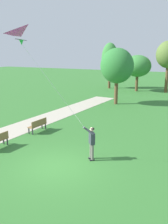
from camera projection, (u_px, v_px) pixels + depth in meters
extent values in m
plane|color=#33702D|center=(57.00, 167.00, 11.67)|extent=(120.00, 120.00, 0.00)
cube|color=#232328|center=(92.00, 160.00, 12.31)|extent=(0.25, 0.24, 0.06)
cylinder|color=slate|center=(92.00, 152.00, 12.21)|extent=(0.14, 0.14, 0.82)
cube|color=#232328|center=(91.00, 158.00, 12.53)|extent=(0.25, 0.24, 0.06)
cylinder|color=slate|center=(91.00, 150.00, 12.44)|extent=(0.14, 0.14, 0.82)
cube|color=#333842|center=(92.00, 138.00, 12.15)|extent=(0.43, 0.44, 0.60)
sphere|color=beige|center=(92.00, 130.00, 12.04)|extent=(0.22, 0.22, 0.22)
ellipsoid|color=black|center=(92.00, 129.00, 12.04)|extent=(0.32, 0.32, 0.13)
cylinder|color=#333842|center=(88.00, 131.00, 11.90)|extent=(0.56, 0.21, 0.43)
cylinder|color=#333842|center=(87.00, 130.00, 12.07)|extent=(0.27, 0.56, 0.43)
sphere|color=beige|center=(85.00, 128.00, 11.91)|extent=(0.10, 0.10, 0.10)
pyramid|color=#E02D9E|center=(29.00, 34.00, 10.10)|extent=(1.24, 1.67, 0.48)
cone|color=green|center=(21.00, 42.00, 10.21)|extent=(0.26, 0.26, 0.22)
cylinder|color=black|center=(21.00, 40.00, 10.18)|extent=(0.56, 1.33, 0.02)
cylinder|color=silver|center=(55.00, 89.00, 11.07)|extent=(2.07, 1.88, 3.98)
cube|color=#2D2D33|center=(4.00, 140.00, 14.46)|extent=(0.06, 0.06, 0.45)
cube|color=#2D2D33|center=(7.00, 141.00, 14.31)|extent=(0.06, 0.06, 0.45)
cube|color=olive|center=(37.00, 125.00, 16.69)|extent=(0.55, 1.53, 0.05)
cube|color=olive|center=(39.00, 123.00, 16.54)|extent=(0.16, 1.50, 0.40)
cube|color=#2D2D33|center=(29.00, 131.00, 16.26)|extent=(0.06, 0.06, 0.45)
cube|color=#2D2D33|center=(32.00, 131.00, 16.11)|extent=(0.06, 0.06, 0.45)
cube|color=#2D2D33|center=(42.00, 126.00, 17.38)|extent=(0.06, 0.06, 0.45)
cube|color=#2D2D33|center=(45.00, 126.00, 17.22)|extent=(0.06, 0.06, 0.45)
cylinder|color=brown|center=(137.00, 82.00, 33.70)|extent=(0.38, 0.38, 2.44)
ellipsoid|color=#387F38|center=(138.00, 66.00, 33.15)|extent=(3.67, 3.71, 2.95)
cylinder|color=brown|center=(109.00, 79.00, 36.35)|extent=(0.39, 0.39, 2.70)
ellipsoid|color=#387F38|center=(110.00, 59.00, 35.62)|extent=(2.46, 2.22, 4.66)
cylinder|color=brown|center=(167.00, 78.00, 32.33)|extent=(0.43, 0.43, 3.78)
cylinder|color=brown|center=(116.00, 91.00, 25.29)|extent=(0.37, 0.37, 2.73)
ellipsoid|color=#2D7533|center=(117.00, 66.00, 24.66)|extent=(3.45, 2.97, 3.58)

